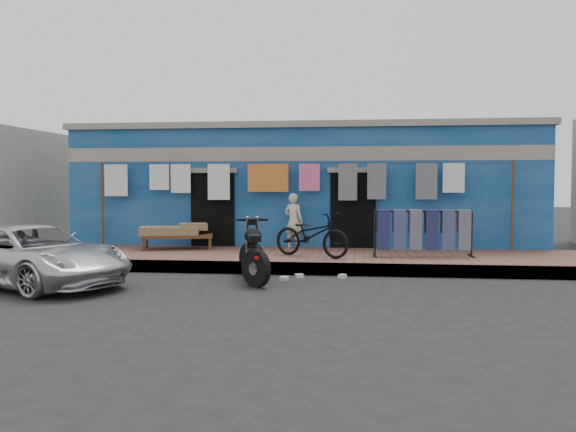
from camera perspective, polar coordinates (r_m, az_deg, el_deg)
The scene contains 14 objects.
ground at distance 10.70m, azimuth -1.29°, elevation -6.72°, with size 80.00×80.00×0.00m, color black.
sidewalk at distance 13.63m, azimuth 0.51°, elevation -4.09°, with size 28.00×3.00×0.25m, color brown.
curb at distance 12.20m, azimuth -0.25°, elevation -4.92°, with size 28.00×0.10×0.25m, color gray.
building at distance 17.49m, azimuth 1.96°, elevation 2.60°, with size 12.20×5.20×3.36m.
clothesline at distance 14.82m, azimuth -0.51°, elevation 3.09°, with size 10.06×0.06×2.10m.
car at distance 11.71m, azimuth -22.94°, elevation -3.35°, with size 1.81×3.98×1.12m, color silver.
seated_person at distance 14.76m, azimuth 0.52°, elevation -0.45°, with size 0.48×0.32×1.34m, color beige.
bicycle at distance 13.02m, azimuth 2.22°, elevation -1.29°, with size 0.64×1.80×1.17m, color black.
motorcycle at distance 11.38m, azimuth -3.22°, elevation -3.25°, with size 1.01×1.85×1.14m, color black, non-canonical shape.
charpoy at distance 14.85m, azimuth -10.28°, elevation -1.93°, with size 1.89×1.20×0.59m, color brown, non-canonical shape.
jeans_rack at distance 13.40m, azimuth 12.53°, elevation -1.51°, with size 2.19×0.58×1.04m, color black, non-canonical shape.
litter_a at distance 11.84m, azimuth 1.05°, elevation -5.61°, with size 0.16×0.12×0.07m, color silver.
litter_b at distance 11.78m, azimuth 5.11°, elevation -5.65°, with size 0.15×0.12×0.08m, color silver.
litter_c at distance 11.48m, azimuth -0.37°, elevation -5.87°, with size 0.18×0.15×0.07m, color silver.
Camera 1 is at (1.50, -10.44, 1.81)m, focal length 38.00 mm.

